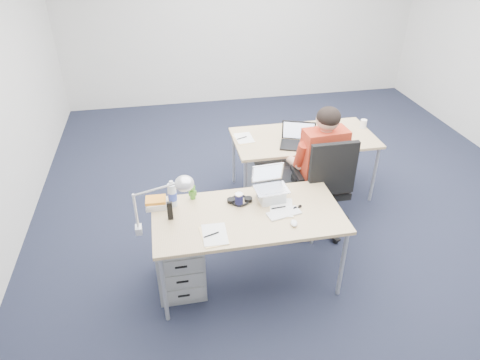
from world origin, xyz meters
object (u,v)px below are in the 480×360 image
object	(u,v)px
drawer_pedestal_near	(180,261)
book_stack	(156,203)
headphones	(240,200)
sunglasses	(297,208)
water_bottle	(172,193)
bear_figurine	(193,192)
dark_laptop	(298,135)
office_chair	(320,203)
desk_lamp	(155,205)
silver_laptop	(272,185)
desk_near	(248,218)
computer_mouse	(294,223)
far_cup	(363,124)
drawer_pedestal_far	(268,177)
wireless_keyboard	(284,213)
cordless_phone	(170,211)
desk_far	(304,140)
can_koozie	(239,199)
seated_person	(316,164)

from	to	relation	value
drawer_pedestal_near	book_stack	distance (m)	0.56
headphones	sunglasses	xyz separation A→B (m)	(0.47, -0.20, -0.01)
water_bottle	bear_figurine	bearing A→B (deg)	22.07
water_bottle	dark_laptop	size ratio (longest dim) A/B	0.68
office_chair	desk_lamp	size ratio (longest dim) A/B	2.26
bear_figurine	desk_lamp	size ratio (longest dim) A/B	0.27
silver_laptop	desk_lamp	xyz separation A→B (m)	(-0.99, -0.24, 0.10)
desk_near	office_chair	size ratio (longest dim) A/B	1.43
office_chair	sunglasses	size ratio (longest dim) A/B	12.43
silver_laptop	computer_mouse	distance (m)	0.42
office_chair	far_cup	bearing A→B (deg)	45.69
office_chair	dark_laptop	distance (m)	0.76
desk_near	office_chair	distance (m)	1.12
bear_figurine	sunglasses	size ratio (longest dim) A/B	1.51
headphones	desk_lamp	distance (m)	0.80
drawer_pedestal_far	wireless_keyboard	bearing A→B (deg)	-99.21
wireless_keyboard	far_cup	bearing A→B (deg)	34.32
drawer_pedestal_near	cordless_phone	xyz separation A→B (m)	(-0.04, 0.02, 0.54)
sunglasses	desk_lamp	world-z (taller)	desk_lamp
bear_figurine	cordless_phone	distance (m)	0.34
office_chair	cordless_phone	distance (m)	1.69
wireless_keyboard	desk_far	bearing A→B (deg)	53.03
office_chair	wireless_keyboard	size ratio (longest dim) A/B	3.90
drawer_pedestal_far	silver_laptop	distance (m)	1.28
wireless_keyboard	desk_lamp	bearing A→B (deg)	168.82
computer_mouse	desk_lamp	xyz separation A→B (m)	(-1.09, 0.14, 0.23)
book_stack	desk_lamp	size ratio (longest dim) A/B	0.37
office_chair	drawer_pedestal_near	size ratio (longest dim) A/B	2.03
computer_mouse	desk_lamp	world-z (taller)	desk_lamp
drawer_pedestal_near	cordless_phone	distance (m)	0.54
desk_far	sunglasses	bearing A→B (deg)	-110.65
bear_figurine	can_koozie	bearing A→B (deg)	-46.53
desk_lamp	desk_far	bearing A→B (deg)	57.75
silver_laptop	book_stack	size ratio (longest dim) A/B	1.63
drawer_pedestal_near	office_chair	bearing A→B (deg)	20.32
cordless_phone	office_chair	bearing A→B (deg)	22.01
sunglasses	water_bottle	bearing A→B (deg)	147.09
drawer_pedestal_near	silver_laptop	bearing A→B (deg)	9.14
headphones	office_chair	bearing A→B (deg)	27.34
headphones	dark_laptop	world-z (taller)	dark_laptop
book_stack	desk_lamp	distance (m)	0.39
cordless_phone	far_cup	world-z (taller)	cordless_phone
book_stack	seated_person	bearing A→B (deg)	17.78
seated_person	dark_laptop	world-z (taller)	seated_person
drawer_pedestal_near	headphones	distance (m)	0.75
wireless_keyboard	computer_mouse	distance (m)	0.16
desk_near	cordless_phone	distance (m)	0.66
desk_near	desk_lamp	distance (m)	0.81
wireless_keyboard	dark_laptop	distance (m)	1.26
far_cup	seated_person	bearing A→B (deg)	-141.88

